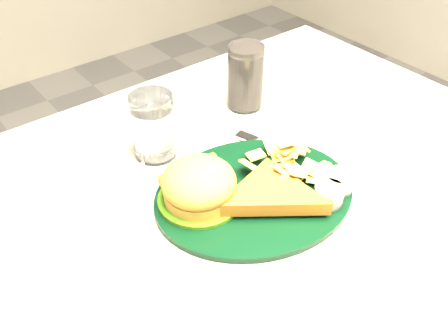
% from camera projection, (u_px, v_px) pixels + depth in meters
% --- Properties ---
extents(table, '(1.20, 0.80, 0.75)m').
position_uv_depth(table, '(225.00, 322.00, 1.07)').
color(table, '#B0AC9F').
rests_on(table, ground).
extents(dinner_plate, '(0.39, 0.34, 0.08)m').
position_uv_depth(dinner_plate, '(255.00, 178.00, 0.80)').
color(dinner_plate, black).
rests_on(dinner_plate, table).
extents(water_glass, '(0.10, 0.10, 0.12)m').
position_uv_depth(water_glass, '(153.00, 126.00, 0.87)').
color(water_glass, white).
rests_on(water_glass, table).
extents(cola_glass, '(0.08, 0.08, 0.13)m').
position_uv_depth(cola_glass, '(245.00, 77.00, 1.00)').
color(cola_glass, black).
rests_on(cola_glass, table).
extents(fork_napkin, '(0.18, 0.21, 0.01)m').
position_uv_depth(fork_napkin, '(273.00, 158.00, 0.89)').
color(fork_napkin, white).
rests_on(fork_napkin, table).
extents(wrapped_straw, '(0.20, 0.18, 0.01)m').
position_uv_depth(wrapped_straw, '(140.00, 169.00, 0.87)').
color(wrapped_straw, white).
rests_on(wrapped_straw, table).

